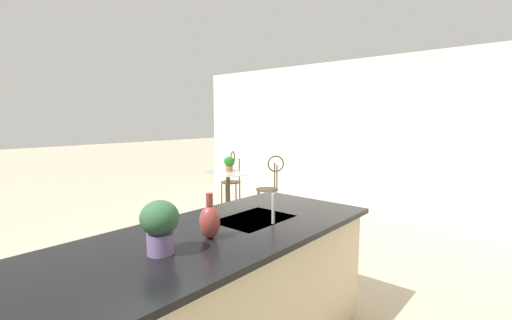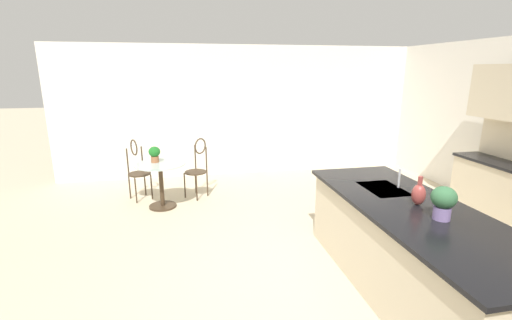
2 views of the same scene
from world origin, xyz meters
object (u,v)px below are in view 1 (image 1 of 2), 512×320
bistro_table (228,189)px  potted_plant_on_table (229,163)px  chair_near_window (270,183)px  potted_plant_counter_near (160,223)px  chair_by_island (232,176)px  vase_on_counter (210,221)px

bistro_table → potted_plant_on_table: size_ratio=3.07×
chair_near_window → bistro_table: bearing=-55.5°
bistro_table → potted_plant_counter_near: 4.12m
chair_by_island → vase_on_counter: size_ratio=3.62×
bistro_table → vase_on_counter: 3.87m
chair_by_island → potted_plant_on_table: chair_by_island is taller
chair_by_island → potted_plant_counter_near: bearing=40.0°
chair_near_window → potted_plant_counter_near: bearing=29.7°
chair_by_island → vase_on_counter: vase_on_counter is taller
bistro_table → potted_plant_on_table: potted_plant_on_table is taller
potted_plant_counter_near → vase_on_counter: potted_plant_counter_near is taller
chair_near_window → potted_plant_on_table: 0.81m
vase_on_counter → chair_near_window: bearing=-147.4°
chair_near_window → potted_plant_counter_near: (3.53, 2.02, 0.52)m
potted_plant_on_table → bistro_table: bearing=35.9°
potted_plant_on_table → chair_by_island: bearing=-139.5°
chair_near_window → potted_plant_on_table: bearing=-66.3°
bistro_table → vase_on_counter: bearing=43.6°
chair_near_window → chair_by_island: size_ratio=1.00×
chair_by_island → potted_plant_on_table: (0.39, 0.34, 0.32)m
chair_near_window → vase_on_counter: bearing=32.6°
bistro_table → chair_by_island: 0.67m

